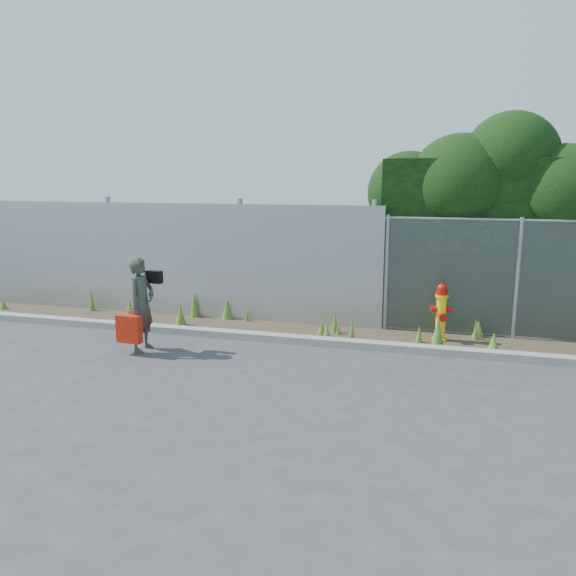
# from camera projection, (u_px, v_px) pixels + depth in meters

# --- Properties ---
(ground) EXTENTS (80.00, 80.00, 0.00)m
(ground) POSITION_uv_depth(u_px,v_px,m) (282.00, 382.00, 7.48)
(ground) COLOR #39393C
(ground) RESTS_ON ground
(curb) EXTENTS (16.00, 0.22, 0.12)m
(curb) POSITION_uv_depth(u_px,v_px,m) (312.00, 341.00, 9.17)
(curb) COLOR gray
(curb) RESTS_ON ground
(weed_strip) EXTENTS (16.00, 1.24, 0.53)m
(weed_strip) POSITION_uv_depth(u_px,v_px,m) (323.00, 328.00, 9.76)
(weed_strip) COLOR #3E3223
(weed_strip) RESTS_ON ground
(corrugated_fence) EXTENTS (8.50, 0.21, 2.30)m
(corrugated_fence) POSITION_uv_depth(u_px,v_px,m) (165.00, 259.00, 10.95)
(corrugated_fence) COLOR #A5A7AC
(corrugated_fence) RESTS_ON ground
(hedge) EXTENTS (7.66, 1.92, 3.82)m
(hedge) POSITION_uv_depth(u_px,v_px,m) (571.00, 218.00, 9.78)
(hedge) COLOR black
(hedge) RESTS_ON ground
(fire_hydrant) EXTENTS (0.34, 0.30, 1.00)m
(fire_hydrant) POSITION_uv_depth(u_px,v_px,m) (441.00, 313.00, 9.25)
(fire_hydrant) COLOR yellow
(fire_hydrant) RESTS_ON ground
(woman) EXTENTS (0.39, 0.57, 1.49)m
(woman) POSITION_uv_depth(u_px,v_px,m) (141.00, 304.00, 8.72)
(woman) COLOR #0F6549
(woman) RESTS_ON ground
(red_tote_bag) EXTENTS (0.39, 0.14, 0.51)m
(red_tote_bag) POSITION_uv_depth(u_px,v_px,m) (129.00, 329.00, 8.57)
(red_tote_bag) COLOR red
(black_shoulder_bag) EXTENTS (0.26, 0.11, 0.20)m
(black_shoulder_bag) POSITION_uv_depth(u_px,v_px,m) (154.00, 277.00, 8.81)
(black_shoulder_bag) COLOR black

